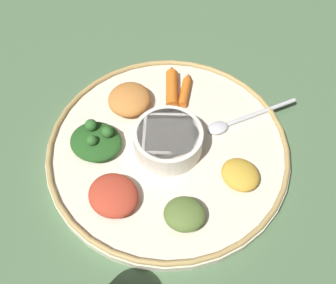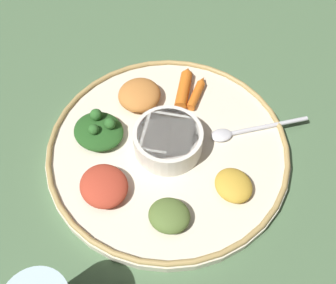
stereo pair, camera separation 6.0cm
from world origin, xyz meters
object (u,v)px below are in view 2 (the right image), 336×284
greens_pile (99,130)px  carrot_outer (184,87)px  carrot_near_spoon (197,93)px  spoon (244,131)px  center_bowl (168,140)px

greens_pile → carrot_outer: bearing=158.4°
greens_pile → carrot_near_spoon: bearing=151.9°
spoon → center_bowl: bearing=-42.3°
carrot_outer → center_bowl: bearing=20.8°
center_bowl → carrot_near_spoon: center_bowl is taller
greens_pile → carrot_near_spoon: 0.17m
carrot_near_spoon → carrot_outer: size_ratio=0.83×
center_bowl → carrot_outer: 0.12m
greens_pile → carrot_outer: (-0.15, 0.06, -0.00)m
carrot_near_spoon → carrot_outer: 0.02m
spoon → carrot_near_spoon: bearing=-103.4°
spoon → greens_pile: 0.22m
center_bowl → greens_pile: center_bowl is taller
center_bowl → carrot_outer: bearing=-159.2°
carrot_near_spoon → greens_pile: bearing=-28.1°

